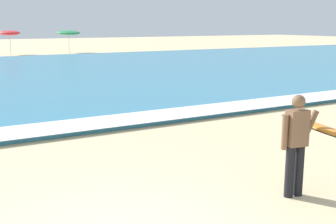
{
  "coord_description": "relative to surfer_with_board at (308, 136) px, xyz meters",
  "views": [
    {
      "loc": [
        -2.03,
        -4.83,
        2.85
      ],
      "look_at": [
        2.18,
        2.54,
        1.1
      ],
      "focal_mm": 45.95,
      "sensor_mm": 36.0,
      "label": 1
    }
  ],
  "objects": [
    {
      "name": "surf_foam",
      "position": [
        -3.4,
        6.29,
        -0.88
      ],
      "size": [
        120.0,
        1.5,
        0.01
      ],
      "primitive_type": "cube",
      "color": "white",
      "rests_on": "sea"
    },
    {
      "name": "beach_umbrella_5",
      "position": [
        7.48,
        37.8,
        0.93
      ],
      "size": [
        2.28,
        2.31,
        2.26
      ],
      "color": "beige",
      "rests_on": "ground"
    },
    {
      "name": "surfer_with_board",
      "position": [
        0.0,
        0.0,
        0.0
      ],
      "size": [
        1.12,
        2.31,
        1.73
      ],
      "color": "black",
      "rests_on": "ground"
    },
    {
      "name": "beach_umbrella_4",
      "position": [
        1.87,
        37.81,
        0.97
      ],
      "size": [
        1.91,
        1.93,
        2.25
      ],
      "color": "beige",
      "rests_on": "ground"
    }
  ]
}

